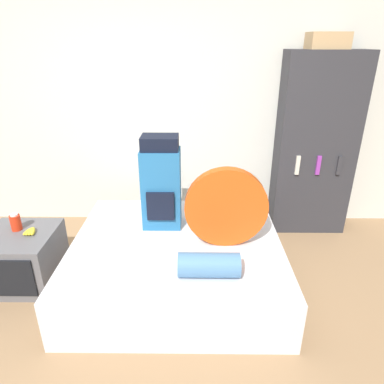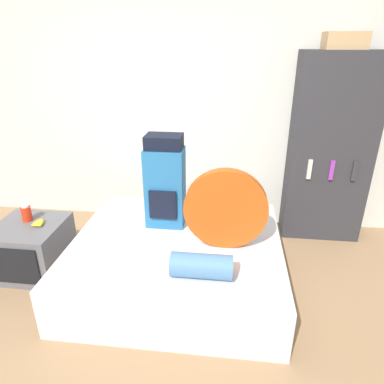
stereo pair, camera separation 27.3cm
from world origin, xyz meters
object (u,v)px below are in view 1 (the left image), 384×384
at_px(tent_bag, 226,207).
at_px(television, 23,258).
at_px(bookshelf, 315,147).
at_px(sleeping_roll, 209,265).
at_px(cardboard_box, 328,41).
at_px(canister, 16,222).
at_px(backpack, 161,184).

height_order(tent_bag, television, tent_bag).
distance_m(tent_bag, bookshelf, 1.48).
relative_size(sleeping_roll, cardboard_box, 1.22).
bearing_deg(sleeping_roll, television, 163.61).
height_order(canister, cardboard_box, cardboard_box).
height_order(bookshelf, cardboard_box, cardboard_box).
bearing_deg(sleeping_roll, cardboard_box, 52.83).
xyz_separation_m(bookshelf, cardboard_box, (-0.03, 0.01, 1.03)).
distance_m(sleeping_roll, canister, 1.75).
relative_size(television, bookshelf, 0.32).
xyz_separation_m(backpack, tent_bag, (0.55, -0.32, -0.07)).
xyz_separation_m(backpack, cardboard_box, (1.54, 0.75, 1.16)).
distance_m(television, cardboard_box, 3.42).
xyz_separation_m(sleeping_roll, canister, (-1.65, 0.56, 0.03)).
height_order(television, canister, canister).
bearing_deg(backpack, canister, -171.41).
xyz_separation_m(tent_bag, cardboard_box, (0.99, 1.07, 1.23)).
height_order(television, bookshelf, bookshelf).
height_order(backpack, tent_bag, backpack).
bearing_deg(tent_bag, bookshelf, 46.04).
xyz_separation_m(sleeping_roll, bookshelf, (1.17, 1.49, 0.44)).
height_order(backpack, sleeping_roll, backpack).
xyz_separation_m(tent_bag, bookshelf, (1.02, 1.06, 0.20)).
bearing_deg(bookshelf, tent_bag, -133.96).
bearing_deg(tent_bag, sleeping_roll, -108.89).
height_order(tent_bag, cardboard_box, cardboard_box).
xyz_separation_m(tent_bag, television, (-1.76, 0.04, -0.52)).
distance_m(canister, bookshelf, 3.00).
relative_size(canister, bookshelf, 0.08).
relative_size(backpack, sleeping_roll, 1.89).
relative_size(tent_bag, cardboard_box, 1.84).
bearing_deg(bookshelf, backpack, -154.69).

